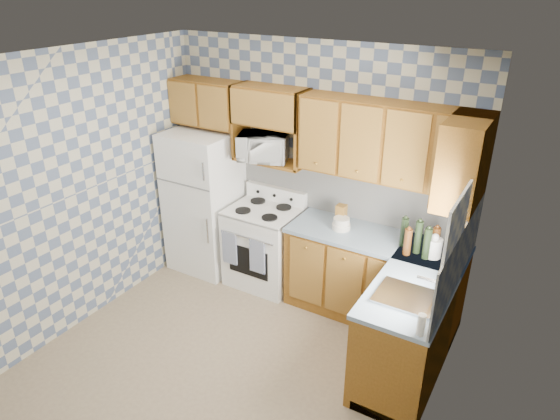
{
  "coord_description": "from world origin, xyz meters",
  "views": [
    {
      "loc": [
        2.2,
        -2.9,
        3.25
      ],
      "look_at": [
        0.05,
        0.75,
        1.25
      ],
      "focal_mm": 32.0,
      "sensor_mm": 36.0,
      "label": 1
    }
  ],
  "objects_px": {
    "stove_body": "(264,247)",
    "microwave": "(263,147)",
    "electric_kettle": "(434,248)",
    "refrigerator": "(205,201)"
  },
  "relations": [
    {
      "from": "refrigerator",
      "to": "stove_body",
      "type": "bearing_deg",
      "value": 1.78
    },
    {
      "from": "refrigerator",
      "to": "electric_kettle",
      "type": "bearing_deg",
      "value": -1.03
    },
    {
      "from": "stove_body",
      "to": "microwave",
      "type": "bearing_deg",
      "value": 119.74
    },
    {
      "from": "refrigerator",
      "to": "stove_body",
      "type": "height_order",
      "value": "refrigerator"
    },
    {
      "from": "refrigerator",
      "to": "electric_kettle",
      "type": "distance_m",
      "value": 2.69
    },
    {
      "from": "stove_body",
      "to": "microwave",
      "type": "xyz_separation_m",
      "value": [
        -0.06,
        0.11,
        1.14
      ]
    },
    {
      "from": "electric_kettle",
      "to": "microwave",
      "type": "bearing_deg",
      "value": 174.72
    },
    {
      "from": "refrigerator",
      "to": "stove_body",
      "type": "distance_m",
      "value": 0.89
    },
    {
      "from": "electric_kettle",
      "to": "refrigerator",
      "type": "bearing_deg",
      "value": 178.97
    },
    {
      "from": "microwave",
      "to": "electric_kettle",
      "type": "relative_size",
      "value": 2.85
    }
  ]
}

